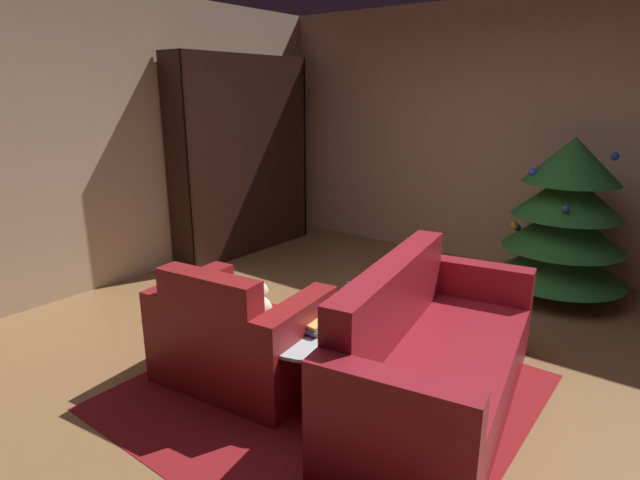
% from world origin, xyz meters
% --- Properties ---
extents(ground_plane, '(6.66, 6.66, 0.00)m').
position_xyz_m(ground_plane, '(0.00, 0.00, 0.00)').
color(ground_plane, olive).
extents(wall_back, '(5.66, 0.06, 2.70)m').
position_xyz_m(wall_back, '(0.00, 2.80, 1.35)').
color(wall_back, tan).
rests_on(wall_back, ground).
extents(wall_left, '(0.06, 5.67, 2.70)m').
position_xyz_m(wall_left, '(-2.80, 0.00, 1.35)').
color(wall_left, tan).
rests_on(wall_left, ground).
extents(area_rug, '(2.22, 2.18, 0.01)m').
position_xyz_m(area_rug, '(0.02, -0.34, 0.00)').
color(area_rug, maroon).
rests_on(area_rug, ground).
extents(bookshelf_unit, '(0.37, 1.81, 2.18)m').
position_xyz_m(bookshelf_unit, '(-2.55, 1.61, 1.07)').
color(bookshelf_unit, black).
rests_on(bookshelf_unit, ground).
extents(armchair_red, '(1.08, 0.82, 0.80)m').
position_xyz_m(armchair_red, '(-0.53, -0.57, 0.29)').
color(armchair_red, maroon).
rests_on(armchair_red, ground).
extents(couch_red, '(1.10, 1.95, 0.85)m').
position_xyz_m(couch_red, '(0.55, -0.06, 0.29)').
color(couch_red, maroon).
rests_on(couch_red, ground).
extents(coffee_table, '(0.77, 0.77, 0.43)m').
position_xyz_m(coffee_table, '(-0.05, -0.39, 0.40)').
color(coffee_table, black).
rests_on(coffee_table, ground).
extents(book_stack_on_table, '(0.17, 0.16, 0.06)m').
position_xyz_m(book_stack_on_table, '(-0.04, -0.43, 0.46)').
color(book_stack_on_table, red).
rests_on(book_stack_on_table, coffee_table).
extents(bottle_on_table, '(0.07, 0.07, 0.27)m').
position_xyz_m(bottle_on_table, '(0.07, -0.22, 0.54)').
color(bottle_on_table, navy).
rests_on(bottle_on_table, coffee_table).
extents(decorated_tree, '(1.12, 1.12, 1.43)m').
position_xyz_m(decorated_tree, '(0.73, 2.16, 0.72)').
color(decorated_tree, brown).
rests_on(decorated_tree, ground).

